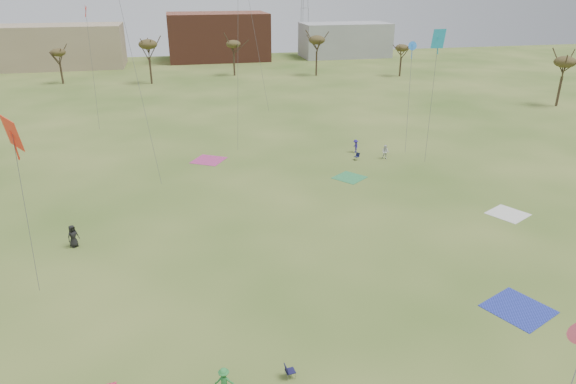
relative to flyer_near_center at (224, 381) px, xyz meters
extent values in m
plane|color=#33551A|center=(6.29, 0.98, -0.79)|extent=(260.00, 260.00, 0.00)
imported|color=#2B8339|center=(0.00, 0.00, 0.00)|extent=(1.12, 0.80, 1.58)
imported|color=black|center=(-10.17, 18.43, 0.16)|extent=(1.09, 1.05, 1.89)
imported|color=silver|center=(22.82, 33.36, 0.07)|extent=(1.06, 1.01, 1.72)
imported|color=navy|center=(20.18, 36.51, 0.04)|extent=(0.67, 1.10, 1.65)
cube|color=#2534A3|center=(19.55, 3.10, -0.79)|extent=(4.79, 4.79, 0.03)
cube|color=white|center=(27.78, 16.23, -0.79)|extent=(4.13, 4.13, 0.03)
cube|color=#B73879|center=(2.04, 37.47, -0.79)|extent=(4.73, 4.73, 0.03)
cube|color=#328B4F|center=(16.60, 28.29, -0.79)|extent=(4.13, 4.13, 0.03)
cube|color=#151439|center=(3.59, 0.37, -0.37)|extent=(0.56, 0.56, 0.04)
cube|color=#151439|center=(3.36, 0.34, -0.14)|extent=(0.19, 0.51, 0.44)
cube|color=#131635|center=(19.34, 33.71, -0.37)|extent=(0.69, 0.69, 0.04)
cube|color=#131635|center=(19.53, 33.83, -0.14)|extent=(0.38, 0.49, 0.44)
cube|color=teal|center=(26.94, 31.13, 13.29)|extent=(1.05, 1.05, 2.06)
cube|color=teal|center=(26.94, 31.13, 12.57)|extent=(0.08, 0.08, 1.85)
cylinder|color=#4C4C51|center=(26.36, 30.07, 6.70)|extent=(1.22, 2.15, 13.19)
cone|color=red|center=(-11.57, 52.85, 15.84)|extent=(0.81, 0.06, 0.81)
cube|color=red|center=(-11.57, 52.85, 15.33)|extent=(0.08, 0.08, 1.32)
cylinder|color=#4C4C51|center=(-11.69, 52.16, 7.98)|extent=(0.28, 1.41, 15.73)
cylinder|color=#4C4C51|center=(6.18, 38.71, 11.16)|extent=(1.10, 1.47, 22.10)
cylinder|color=#4C4C51|center=(-4.74, 30.85, 11.08)|extent=(2.93, 4.76, 21.95)
cube|color=red|center=(-10.94, 11.67, 10.64)|extent=(1.07, 1.07, 2.10)
cube|color=red|center=(-10.94, 11.67, 9.90)|extent=(0.08, 0.08, 1.89)
cylinder|color=#4C4C51|center=(-11.02, 11.25, 5.37)|extent=(0.20, 0.89, 10.53)
cylinder|color=#4C4C51|center=(11.00, 58.40, 13.66)|extent=(3.96, 3.88, 27.11)
cone|color=#297CED|center=(26.68, 36.65, 11.93)|extent=(1.04, 0.08, 1.04)
cube|color=#297CED|center=(26.68, 36.65, 11.27)|extent=(0.08, 0.08, 1.71)
cylinder|color=#4C4C51|center=(25.88, 34.67, 6.02)|extent=(1.66, 4.01, 11.83)
cylinder|color=#3A2B1E|center=(-23.71, 92.98, 1.37)|extent=(0.40, 0.40, 4.32)
ellipsoid|color=#473D1E|center=(-23.71, 92.98, 5.55)|extent=(3.02, 3.02, 1.58)
cylinder|color=#3A2B1E|center=(-5.71, 88.98, 1.91)|extent=(0.40, 0.40, 5.40)
ellipsoid|color=#473D1E|center=(-5.71, 88.98, 7.13)|extent=(3.78, 3.78, 1.98)
cylinder|color=#3A2B1E|center=(12.29, 94.98, 1.55)|extent=(0.40, 0.40, 4.68)
ellipsoid|color=#473D1E|center=(12.29, 94.98, 6.08)|extent=(3.28, 3.28, 1.72)
cylinder|color=#3A2B1E|center=(30.29, 90.98, 1.85)|extent=(0.40, 0.40, 5.28)
ellipsoid|color=#473D1E|center=(30.29, 90.98, 6.96)|extent=(3.70, 3.70, 1.94)
cylinder|color=#3A2B1E|center=(48.29, 85.98, 1.31)|extent=(0.40, 0.40, 4.20)
ellipsoid|color=#473D1E|center=(48.29, 85.98, 5.37)|extent=(2.94, 2.94, 1.54)
cylinder|color=#3A2B1E|center=(62.29, 52.98, 1.73)|extent=(0.40, 0.40, 5.04)
ellipsoid|color=#473D1E|center=(62.29, 52.98, 6.60)|extent=(3.53, 3.53, 1.85)
cube|color=#937F60|center=(-28.71, 115.98, 4.21)|extent=(32.00, 14.00, 10.00)
cube|color=brown|center=(11.29, 120.98, 5.21)|extent=(26.00, 16.00, 12.00)
cube|color=gray|center=(46.29, 118.98, 3.71)|extent=(24.00, 12.00, 9.00)
camera|label=1|loc=(-1.23, -20.57, 19.11)|focal=31.63mm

